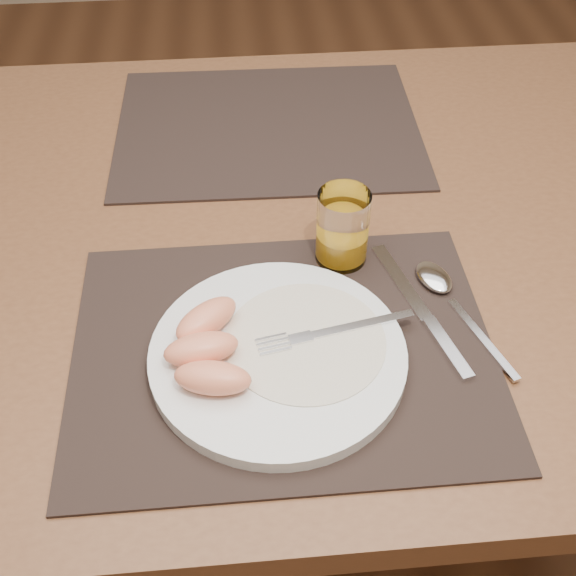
# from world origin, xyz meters

# --- Properties ---
(ground) EXTENTS (5.00, 5.00, 0.00)m
(ground) POSITION_xyz_m (0.00, 0.00, 0.00)
(ground) COLOR brown
(ground) RESTS_ON ground
(table) EXTENTS (1.40, 0.90, 0.75)m
(table) POSITION_xyz_m (0.00, 0.00, 0.67)
(table) COLOR brown
(table) RESTS_ON ground
(placemat_near) EXTENTS (0.45, 0.35, 0.00)m
(placemat_near) POSITION_xyz_m (-0.03, -0.22, 0.75)
(placemat_near) COLOR black
(placemat_near) RESTS_ON table
(placemat_far) EXTENTS (0.46, 0.36, 0.00)m
(placemat_far) POSITION_xyz_m (-0.01, 0.22, 0.75)
(placemat_far) COLOR black
(placemat_far) RESTS_ON table
(plate) EXTENTS (0.27, 0.27, 0.02)m
(plate) POSITION_xyz_m (-0.03, -0.24, 0.76)
(plate) COLOR white
(plate) RESTS_ON placemat_near
(plate_dressing) EXTENTS (0.17, 0.17, 0.00)m
(plate_dressing) POSITION_xyz_m (-0.00, -0.23, 0.77)
(plate_dressing) COLOR white
(plate_dressing) RESTS_ON plate
(fork) EXTENTS (0.17, 0.05, 0.00)m
(fork) POSITION_xyz_m (0.01, -0.22, 0.77)
(fork) COLOR silver
(fork) RESTS_ON plate
(knife) EXTENTS (0.07, 0.22, 0.01)m
(knife) POSITION_xyz_m (0.13, -0.19, 0.76)
(knife) COLOR silver
(knife) RESTS_ON placemat_near
(spoon) EXTENTS (0.08, 0.19, 0.01)m
(spoon) POSITION_xyz_m (0.16, -0.15, 0.76)
(spoon) COLOR silver
(spoon) RESTS_ON placemat_near
(juice_glass) EXTENTS (0.06, 0.06, 0.09)m
(juice_glass) POSITION_xyz_m (0.05, -0.08, 0.80)
(juice_glass) COLOR white
(juice_glass) RESTS_ON placemat_near
(grapefruit_wedges) EXTENTS (0.09, 0.14, 0.03)m
(grapefruit_wedges) POSITION_xyz_m (-0.11, -0.24, 0.79)
(grapefruit_wedges) COLOR #FA9166
(grapefruit_wedges) RESTS_ON plate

